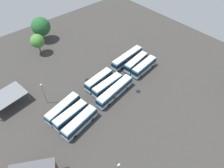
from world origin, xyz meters
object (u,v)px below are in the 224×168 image
object	(u,v)px
bus_row2_slot0	(144,67)
bus_row2_slot2	(127,58)
bus_row1_slot2	(99,80)
bus_row2_slot1	(136,62)
bus_row0_slot1	(71,115)
bus_row0_slot0	(80,123)
lamp_post_by_building	(44,93)
bus_row1_slot1	(107,85)
tree_northeast	(41,27)
bus_row0_slot2	(63,109)
bus_row1_slot0	(115,91)
maintenance_shelter	(6,97)
tree_northwest	(37,41)

from	to	relation	value
bus_row2_slot0	bus_row2_slot2	distance (m)	7.39
bus_row1_slot2	bus_row2_slot1	world-z (taller)	same
bus_row0_slot1	bus_row1_slot2	distance (m)	15.44
bus_row0_slot0	lamp_post_by_building	xyz separation A→B (m)	(-2.82, 13.40, 2.50)
bus_row1_slot1	tree_northeast	xyz separation A→B (m)	(-1.55, 39.17, 4.33)
bus_row1_slot2	bus_row2_slot1	size ratio (longest dim) A/B	0.96
bus_row0_slot0	bus_row0_slot2	world-z (taller)	same
lamp_post_by_building	bus_row0_slot0	bearing A→B (deg)	-78.11
bus_row1_slot0	bus_row1_slot2	world-z (taller)	same
bus_row2_slot1	maintenance_shelter	xyz separation A→B (m)	(-40.85, 12.92, 1.51)
bus_row0_slot2	bus_row1_slot1	distance (m)	15.35
bus_row1_slot0	tree_northwest	world-z (taller)	tree_northwest
tree_northeast	bus_row1_slot0	bearing A→B (deg)	-87.88
lamp_post_by_building	tree_northwest	world-z (taller)	tree_northwest
bus_row2_slot1	bus_row0_slot0	bearing A→B (deg)	-165.69
maintenance_shelter	bus_row1_slot1	bearing A→B (deg)	-29.73
maintenance_shelter	lamp_post_by_building	distance (m)	11.22
bus_row0_slot1	tree_northeast	bearing A→B (deg)	72.01
bus_row1_slot1	lamp_post_by_building	bearing A→B (deg)	155.61
bus_row0_slot0	tree_northwest	size ratio (longest dim) A/B	1.38
bus_row0_slot0	bus_row0_slot2	bearing A→B (deg)	97.49
bus_row1_slot1	maintenance_shelter	xyz separation A→B (m)	(-25.90, 14.79, 1.51)
bus_row2_slot0	tree_northeast	xyz separation A→B (m)	(-16.82, 40.73, 4.33)
bus_row2_slot0	maintenance_shelter	bearing A→B (deg)	158.33
bus_row0_slot0	tree_northwest	world-z (taller)	tree_northwest
tree_northwest	bus_row1_slot0	bearing A→B (deg)	-78.60
bus_row0_slot1	tree_northeast	xyz separation A→B (m)	(13.38, 41.21, 4.33)
bus_row2_slot2	bus_row1_slot0	bearing A→B (deg)	-147.23
bus_row0_slot2	bus_row2_slot0	world-z (taller)	same
maintenance_shelter	bus_row2_slot0	bearing A→B (deg)	-21.67
bus_row0_slot0	bus_row1_slot2	distance (m)	16.61
bus_row2_slot1	maintenance_shelter	distance (m)	42.87
bus_row0_slot2	maintenance_shelter	xyz separation A→B (m)	(-10.61, 13.42, 1.51)
bus_row2_slot1	tree_northeast	world-z (taller)	tree_northeast
bus_row0_slot0	bus_row1_slot1	world-z (taller)	same
bus_row2_slot0	maintenance_shelter	xyz separation A→B (m)	(-41.17, 16.36, 1.51)
bus_row0_slot1	bus_row2_slot0	world-z (taller)	same
bus_row2_slot2	maintenance_shelter	distance (m)	41.22
bus_row2_slot0	bus_row1_slot1	bearing A→B (deg)	174.15
bus_row1_slot2	bus_row2_slot1	xyz separation A→B (m)	(15.51, -1.75, 0.00)
bus_row0_slot1	bus_row2_slot2	distance (m)	30.24
bus_row2_slot1	tree_northeast	distance (m)	41.01
bus_row1_slot1	lamp_post_by_building	distance (m)	19.04
bus_row0_slot1	bus_row2_slot1	distance (m)	30.12
bus_row1_slot0	bus_row0_slot2	bearing A→B (deg)	162.63
bus_row2_slot0	bus_row2_slot1	xyz separation A→B (m)	(-0.33, 3.44, -0.00)
bus_row1_slot0	bus_row1_slot2	size ratio (longest dim) A/B	1.36
bus_row0_slot1	bus_row2_slot1	xyz separation A→B (m)	(29.87, 3.91, 0.00)
lamp_post_by_building	tree_northwest	bearing A→B (deg)	66.95
maintenance_shelter	bus_row0_slot1	bearing A→B (deg)	-56.89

